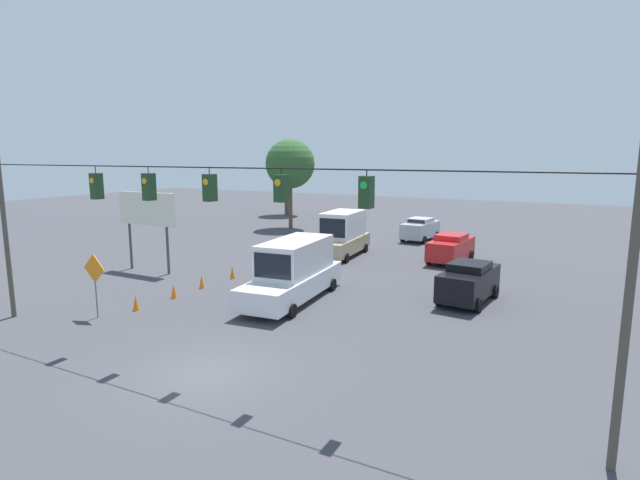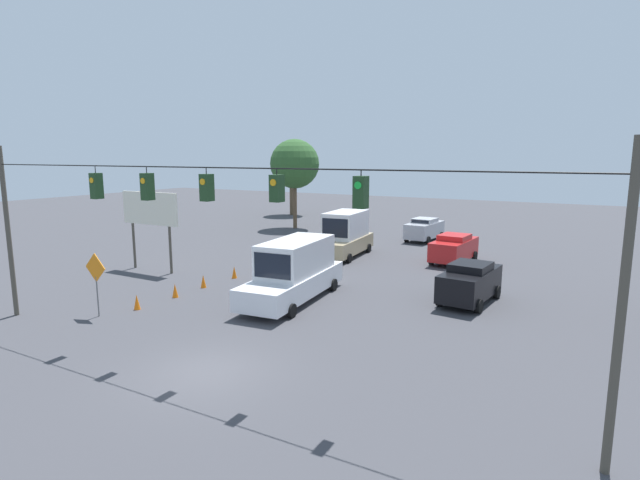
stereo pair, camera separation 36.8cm
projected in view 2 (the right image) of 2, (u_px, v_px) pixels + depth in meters
ground_plane at (206, 372)px, 16.39m from camera, size 140.00×140.00×0.00m
overhead_signal_span at (206, 225)px, 15.95m from camera, size 23.08×0.38×7.43m
box_truck_tan_withflow_far at (345, 234)px, 35.15m from camera, size 2.92×6.37×3.13m
sedan_red_oncoming_deep at (454, 248)px, 32.92m from camera, size 2.41×4.64×1.90m
sedan_black_oncoming_far at (470, 282)px, 24.00m from camera, size 2.39×4.55×1.95m
sedan_silver_withflow_deep at (424, 229)px, 41.43m from camera, size 2.38×4.47×1.89m
box_truck_white_withflow_mid at (294, 271)px, 24.43m from camera, size 3.06×7.65×2.95m
traffic_cone_nearest at (137, 302)px, 22.97m from camera, size 0.30×0.30×0.70m
traffic_cone_second at (175, 291)px, 24.94m from camera, size 0.30×0.30×0.70m
traffic_cone_third at (203, 281)px, 26.78m from camera, size 0.30×0.30×0.70m
traffic_cone_fourth at (234, 272)px, 28.85m from camera, size 0.30×0.30×0.70m
traffic_cone_fifth at (258, 265)px, 30.82m from camera, size 0.30×0.30×0.70m
traffic_cone_farthest at (276, 258)px, 32.83m from camera, size 0.30×0.30×0.70m
roadside_billboard at (150, 213)px, 30.26m from camera, size 4.51×0.16×4.85m
work_zone_sign at (96, 272)px, 21.74m from camera, size 1.27×0.06×2.84m
tree_horizon_left at (295, 164)px, 47.84m from camera, size 4.72×4.72×8.60m
tree_horizon_right at (292, 166)px, 58.87m from camera, size 4.56×4.56×8.14m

